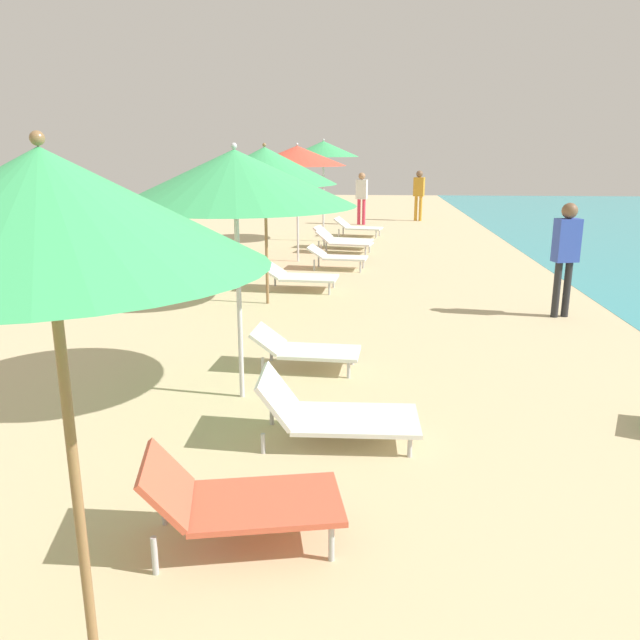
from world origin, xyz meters
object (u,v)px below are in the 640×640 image
(person_walking_mid, at_px, (419,190))
(lounger_sixth_shoreside, at_px, (344,242))
(umbrella_third, at_px, (45,209))
(lounger_sixth_inland, at_px, (337,256))
(lounger_fifth_shoreside, at_px, (298,276))
(beach_ball, at_px, (165,289))
(lounger_fourth_inland, at_px, (332,413))
(umbrella_fifth, at_px, (265,166))
(person_walking_near, at_px, (566,248))
(umbrella_sixth, at_px, (297,156))
(umbrella_farthest, at_px, (323,149))
(lounger_farthest_inland, at_px, (342,238))
(person_walking_far, at_px, (362,193))
(lounger_third_shoreside, at_px, (237,498))
(lounger_fourth_shoreside, at_px, (305,349))
(umbrella_fourth, at_px, (235,178))
(lounger_farthest_shoreside, at_px, (358,227))

(person_walking_mid, bearing_deg, lounger_sixth_shoreside, 0.85)
(umbrella_third, height_order, lounger_sixth_inland, umbrella_third)
(lounger_fifth_shoreside, xyz_separation_m, beach_ball, (-2.31, -0.58, -0.15))
(lounger_fourth_inland, bearing_deg, umbrella_third, -112.02)
(umbrella_fifth, bearing_deg, person_walking_near, -6.88)
(umbrella_sixth, height_order, person_walking_mid, umbrella_sixth)
(umbrella_fifth, relative_size, umbrella_farthest, 0.95)
(lounger_farthest_inland, distance_m, person_walking_far, 5.31)
(lounger_third_shoreside, distance_m, umbrella_sixth, 10.99)
(umbrella_third, bearing_deg, lounger_fourth_shoreside, 82.09)
(umbrella_farthest, xyz_separation_m, person_walking_mid, (3.03, 5.27, -1.42))
(umbrella_third, bearing_deg, person_walking_far, 86.28)
(umbrella_sixth, height_order, umbrella_farthest, umbrella_farthest)
(lounger_fourth_shoreside, xyz_separation_m, lounger_farthest_inland, (0.14, 9.32, 0.01))
(person_walking_near, xyz_separation_m, person_walking_far, (-3.12, 11.89, -0.02))
(lounger_third_shoreside, height_order, umbrella_fourth, umbrella_fourth)
(lounger_sixth_shoreside, xyz_separation_m, person_walking_near, (3.53, -5.87, 0.78))
(person_walking_near, relative_size, person_walking_far, 1.02)
(umbrella_third, distance_m, lounger_fifth_shoreside, 9.11)
(beach_ball, bearing_deg, umbrella_farthest, 70.92)
(lounger_farthest_shoreside, bearing_deg, umbrella_farthest, -120.29)
(umbrella_fourth, xyz_separation_m, lounger_fifth_shoreside, (0.08, 5.19, -1.99))
(umbrella_third, bearing_deg, umbrella_sixth, 90.83)
(umbrella_fifth, xyz_separation_m, person_walking_near, (4.64, -0.56, -1.19))
(lounger_third_shoreside, height_order, person_walking_mid, person_walking_mid)
(lounger_fifth_shoreside, relative_size, beach_ball, 5.93)
(lounger_third_shoreside, relative_size, umbrella_sixth, 0.53)
(lounger_fourth_shoreside, xyz_separation_m, lounger_farthest_shoreside, (0.52, 11.64, 0.03))
(umbrella_third, height_order, person_walking_far, umbrella_third)
(umbrella_sixth, xyz_separation_m, lounger_farthest_shoreside, (1.32, 4.31, -2.07))
(lounger_fourth_inland, bearing_deg, lounger_fourth_shoreside, 101.81)
(umbrella_fourth, distance_m, lounger_fifth_shoreside, 5.56)
(umbrella_fourth, xyz_separation_m, lounger_sixth_inland, (0.70, 7.27, -1.97))
(person_walking_mid, bearing_deg, umbrella_sixth, -2.75)
(lounger_fifth_shoreside, bearing_deg, umbrella_fifth, -106.53)
(beach_ball, bearing_deg, lounger_sixth_shoreside, 58.13)
(lounger_sixth_inland, bearing_deg, lounger_farthest_inland, 96.86)
(lounger_sixth_inland, xyz_separation_m, person_walking_mid, (2.49, 9.48, 0.78))
(umbrella_sixth, distance_m, person_walking_far, 7.48)
(lounger_fifth_shoreside, xyz_separation_m, lounger_farthest_shoreside, (1.01, 7.35, 0.01))
(lounger_sixth_inland, relative_size, umbrella_farthest, 0.48)
(umbrella_fourth, xyz_separation_m, lounger_sixth_shoreside, (0.78, 9.44, -1.97))
(umbrella_fifth, distance_m, lounger_sixth_inland, 3.85)
(umbrella_sixth, xyz_separation_m, lounger_sixth_shoreside, (1.01, 1.21, -2.06))
(umbrella_farthest, height_order, person_walking_far, umbrella_farthest)
(lounger_sixth_shoreside, relative_size, person_walking_near, 0.83)
(lounger_fourth_inland, relative_size, lounger_fifth_shoreside, 0.99)
(lounger_farthest_inland, bearing_deg, umbrella_fourth, -80.85)
(lounger_fourth_shoreside, relative_size, lounger_fifth_shoreside, 0.89)
(umbrella_sixth, bearing_deg, lounger_fifth_shoreside, -84.15)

